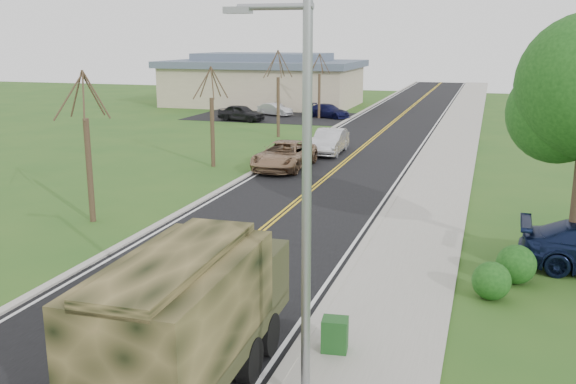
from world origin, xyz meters
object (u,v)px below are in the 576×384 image
at_px(suv_champagne, 284,155).
at_px(sedan_silver, 330,142).
at_px(utility_box_near, 335,335).
at_px(military_truck, 191,311).

relative_size(suv_champagne, sedan_silver, 1.17).
relative_size(sedan_silver, utility_box_near, 5.99).
height_order(military_truck, suv_champagne, military_truck).
bearing_deg(utility_box_near, suv_champagne, 104.27).
bearing_deg(suv_champagne, sedan_silver, 77.76).
height_order(military_truck, utility_box_near, military_truck).
bearing_deg(utility_box_near, military_truck, -140.03).
relative_size(suv_champagne, utility_box_near, 7.01).
distance_m(military_truck, suv_champagne, 23.88).
height_order(suv_champagne, sedan_silver, sedan_silver).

